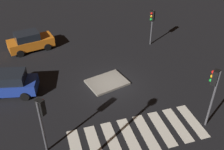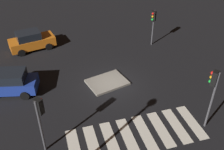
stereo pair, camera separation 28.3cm
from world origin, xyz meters
The scene contains 8 objects.
ground_plane centered at (0.00, 0.00, 0.00)m, with size 80.00×80.00×0.00m, color black.
traffic_island centered at (-0.31, 0.38, 0.09)m, with size 3.56×3.00×0.18m.
car_blue centered at (-7.81, 1.33, 0.93)m, with size 4.58×2.74×1.89m.
car_orange centered at (-5.93, 8.06, 0.93)m, with size 4.59×2.71×1.90m.
traffic_light_north centered at (5.79, 5.47, 2.77)m, with size 0.53×0.54×3.65m.
traffic_light_south centered at (-5.60, -5.00, 2.91)m, with size 0.53×0.54×3.83m.
traffic_light_east centered at (4.58, -5.99, 3.26)m, with size 0.54×0.53×4.31m.
crosswalk_near centered at (0.00, -5.56, 0.01)m, with size 8.75×3.20×0.02m.
Camera 1 is at (-5.04, -16.07, 12.66)m, focal length 41.51 mm.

